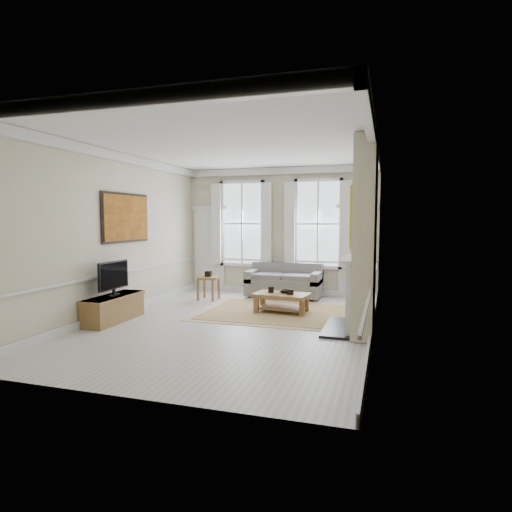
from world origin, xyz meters
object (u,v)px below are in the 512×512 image
(coffee_table, at_px, (282,297))
(tv_stand, at_px, (114,309))
(sofa, at_px, (285,283))
(side_table, at_px, (208,281))

(coffee_table, distance_m, tv_stand, 3.45)
(sofa, height_order, side_table, sofa)
(sofa, xyz_separation_m, side_table, (-1.74, -0.95, 0.11))
(sofa, bearing_deg, side_table, -151.40)
(side_table, bearing_deg, sofa, 28.60)
(coffee_table, bearing_deg, sofa, 108.26)
(tv_stand, bearing_deg, sofa, 54.44)
(coffee_table, bearing_deg, side_table, 162.23)
(coffee_table, relative_size, tv_stand, 0.83)
(tv_stand, bearing_deg, side_table, 72.22)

